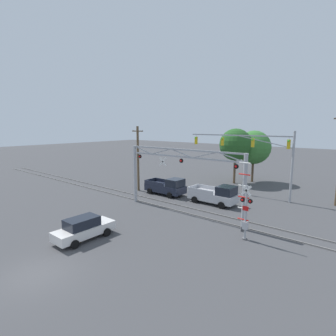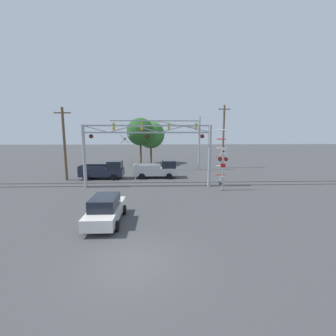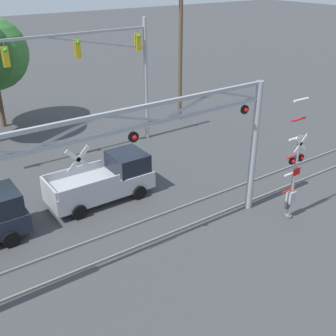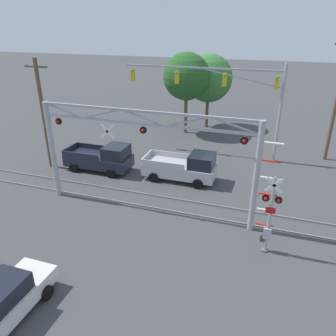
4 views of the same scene
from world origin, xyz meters
TOP-DOWN VIEW (x-y plane):
  - ground_plane at (0.00, 0.00)m, footprint 200.00×200.00m
  - rail_track_near at (0.00, 13.48)m, footprint 80.00×0.08m
  - rail_track_far at (0.00, 14.92)m, footprint 80.00×0.08m
  - crossing_gantry at (-0.01, 13.20)m, footprint 12.46×0.32m
  - crossing_signal_mast at (6.90, 11.53)m, footprint 1.10×0.35m
  - traffic_signal_span at (3.33, 23.38)m, footprint 12.62×0.39m
  - pickup_truck_lead at (1.02, 17.83)m, footprint 5.06×2.28m
  - pickup_truck_following at (-5.22, 17.48)m, footprint 4.93×2.28m
  - sedan_waiting at (-2.05, 4.25)m, footprint 1.93×4.38m
  - utility_pole_left at (-9.33, 16.81)m, footprint 1.80×0.28m
  - background_tree_beyond_span at (-1.87, 28.37)m, footprint 4.45×4.45m
  - background_tree_far_left_verge at (-0.28, 30.98)m, footprint 4.79×4.79m

SIDE VIEW (x-z plane):
  - ground_plane at x=0.00m, z-range 0.00..0.00m
  - rail_track_near at x=0.00m, z-range 0.00..0.10m
  - rail_track_far at x=0.00m, z-range 0.00..0.10m
  - sedan_waiting at x=-2.05m, z-range -0.01..1.62m
  - pickup_truck_following at x=-5.22m, z-range -0.08..1.99m
  - pickup_truck_lead at x=1.02m, z-range -0.08..1.99m
  - crossing_signal_mast at x=6.90m, z-range -0.77..4.83m
  - crossing_gantry at x=-0.01m, z-range 0.87..6.90m
  - utility_pole_left at x=-9.33m, z-range 0.14..8.18m
  - background_tree_far_left_verge at x=-0.28m, z-range 1.31..8.74m
  - traffic_signal_span at x=3.33m, z-range 1.60..9.17m
  - background_tree_beyond_span at x=-1.87m, z-range 1.62..9.34m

